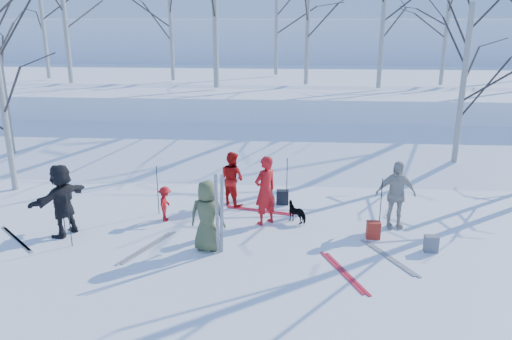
# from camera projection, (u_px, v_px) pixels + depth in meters

# --- Properties ---
(ground) EXTENTS (120.00, 120.00, 0.00)m
(ground) POSITION_uv_depth(u_px,v_px,m) (251.00, 241.00, 11.80)
(ground) COLOR white
(ground) RESTS_ON ground
(snow_ramp) EXTENTS (70.00, 9.49, 4.12)m
(snow_ramp) POSITION_uv_depth(u_px,v_px,m) (267.00, 157.00, 18.43)
(snow_ramp) COLOR white
(snow_ramp) RESTS_ON ground
(snow_plateau) EXTENTS (70.00, 18.00, 2.20)m
(snow_plateau) POSITION_uv_depth(u_px,v_px,m) (277.00, 94.00, 27.72)
(snow_plateau) COLOR white
(snow_plateau) RESTS_ON ground
(far_hill) EXTENTS (90.00, 30.00, 6.00)m
(far_hill) POSITION_uv_depth(u_px,v_px,m) (285.00, 52.00, 47.46)
(far_hill) COLOR white
(far_hill) RESTS_ON ground
(skier_olive_center) EXTENTS (0.85, 0.60, 1.64)m
(skier_olive_center) POSITION_uv_depth(u_px,v_px,m) (207.00, 216.00, 11.13)
(skier_olive_center) COLOR #4B5432
(skier_olive_center) RESTS_ON ground
(skier_red_north) EXTENTS (0.77, 0.76, 1.79)m
(skier_red_north) POSITION_uv_depth(u_px,v_px,m) (265.00, 190.00, 12.54)
(skier_red_north) COLOR red
(skier_red_north) RESTS_ON ground
(skier_redor_behind) EXTENTS (0.94, 0.91, 1.53)m
(skier_redor_behind) POSITION_uv_depth(u_px,v_px,m) (232.00, 178.00, 13.91)
(skier_redor_behind) COLOR red
(skier_redor_behind) RESTS_ON ground
(skier_red_seated) EXTENTS (0.36, 0.60, 0.92)m
(skier_red_seated) POSITION_uv_depth(u_px,v_px,m) (165.00, 204.00, 12.86)
(skier_red_seated) COLOR red
(skier_red_seated) RESTS_ON ground
(skier_cream_east) EXTENTS (1.05, 0.52, 1.72)m
(skier_cream_east) POSITION_uv_depth(u_px,v_px,m) (396.00, 195.00, 12.35)
(skier_cream_east) COLOR beige
(skier_cream_east) RESTS_ON ground
(skier_grey_west) EXTENTS (1.13, 1.72, 1.78)m
(skier_grey_west) POSITION_uv_depth(u_px,v_px,m) (62.00, 200.00, 11.90)
(skier_grey_west) COLOR black
(skier_grey_west) RESTS_ON ground
(dog) EXTENTS (0.67, 0.60, 0.53)m
(dog) POSITION_uv_depth(u_px,v_px,m) (297.00, 212.00, 12.84)
(dog) COLOR black
(dog) RESTS_ON ground
(upright_ski_left) EXTENTS (0.07, 0.15, 1.90)m
(upright_ski_left) POSITION_uv_depth(u_px,v_px,m) (217.00, 215.00, 10.85)
(upright_ski_left) COLOR silver
(upright_ski_left) RESTS_ON ground
(upright_ski_right) EXTENTS (0.15, 0.23, 1.89)m
(upright_ski_right) POSITION_uv_depth(u_px,v_px,m) (222.00, 214.00, 10.88)
(upright_ski_right) COLOR silver
(upright_ski_right) RESTS_ON ground
(ski_pair_a) EXTENTS (2.09, 2.10, 0.02)m
(ski_pair_a) POSITION_uv_depth(u_px,v_px,m) (17.00, 239.00, 11.88)
(ski_pair_a) COLOR silver
(ski_pair_a) RESTS_ON ground
(ski_pair_b) EXTENTS (1.53, 2.04, 0.02)m
(ski_pair_b) POSITION_uv_depth(u_px,v_px,m) (344.00, 272.00, 10.31)
(ski_pair_b) COLOR red
(ski_pair_b) RESTS_ON ground
(ski_pair_c) EXTENTS (1.12, 2.00, 0.02)m
(ski_pair_c) POSITION_uv_depth(u_px,v_px,m) (259.00, 210.00, 13.64)
(ski_pair_c) COLOR red
(ski_pair_c) RESTS_ON ground
(ski_pair_d) EXTENTS (1.56, 2.04, 0.02)m
(ski_pair_d) POSITION_uv_depth(u_px,v_px,m) (147.00, 247.00, 11.44)
(ski_pair_d) COLOR silver
(ski_pair_d) RESTS_ON ground
(ski_pair_e) EXTENTS (1.73, 2.06, 0.02)m
(ski_pair_e) POSITION_uv_depth(u_px,v_px,m) (389.00, 257.00, 10.96)
(ski_pair_e) COLOR silver
(ski_pair_e) RESTS_ON ground
(ski_pole_a) EXTENTS (0.02, 0.02, 1.34)m
(ski_pole_a) POSITION_uv_depth(u_px,v_px,m) (63.00, 211.00, 11.82)
(ski_pole_a) COLOR black
(ski_pole_a) RESTS_ON ground
(ski_pole_b) EXTENTS (0.02, 0.02, 1.34)m
(ski_pole_b) POSITION_uv_depth(u_px,v_px,m) (69.00, 219.00, 11.35)
(ski_pole_b) COLOR black
(ski_pole_b) RESTS_ON ground
(ski_pole_c) EXTENTS (0.02, 0.02, 1.34)m
(ski_pole_c) POSITION_uv_depth(u_px,v_px,m) (158.00, 190.00, 13.26)
(ski_pole_c) COLOR black
(ski_pole_c) RESTS_ON ground
(ski_pole_d) EXTENTS (0.02, 0.02, 1.34)m
(ski_pole_d) POSITION_uv_depth(u_px,v_px,m) (287.00, 181.00, 13.99)
(ski_pole_d) COLOR black
(ski_pole_d) RESTS_ON ground
(ski_pole_e) EXTENTS (0.02, 0.02, 1.34)m
(ski_pole_e) POSITION_uv_depth(u_px,v_px,m) (270.00, 182.00, 13.92)
(ski_pole_e) COLOR black
(ski_pole_e) RESTS_ON ground
(ski_pole_f) EXTENTS (0.02, 0.02, 1.34)m
(ski_pole_f) POSITION_uv_depth(u_px,v_px,m) (381.00, 205.00, 12.21)
(ski_pole_f) COLOR black
(ski_pole_f) RESTS_ON ground
(backpack_red) EXTENTS (0.32, 0.22, 0.42)m
(backpack_red) POSITION_uv_depth(u_px,v_px,m) (373.00, 230.00, 11.88)
(backpack_red) COLOR #AD291A
(backpack_red) RESTS_ON ground
(backpack_grey) EXTENTS (0.30, 0.20, 0.38)m
(backpack_grey) POSITION_uv_depth(u_px,v_px,m) (431.00, 244.00, 11.21)
(backpack_grey) COLOR slate
(backpack_grey) RESTS_ON ground
(backpack_dark) EXTENTS (0.34, 0.24, 0.40)m
(backpack_dark) POSITION_uv_depth(u_px,v_px,m) (282.00, 197.00, 14.09)
(backpack_dark) COLOR black
(backpack_dark) RESTS_ON ground
(birch_plateau_a) EXTENTS (4.66, 4.66, 5.80)m
(birch_plateau_a) POSITION_uv_depth(u_px,v_px,m) (308.00, 17.00, 21.65)
(birch_plateau_a) COLOR silver
(birch_plateau_a) RESTS_ON snow_plateau
(birch_plateau_b) EXTENTS (4.75, 4.75, 5.93)m
(birch_plateau_b) POSITION_uv_depth(u_px,v_px,m) (277.00, 16.00, 25.55)
(birch_plateau_b) COLOR silver
(birch_plateau_b) RESTS_ON snow_plateau
(birch_plateau_e) EXTENTS (4.23, 4.23, 5.19)m
(birch_plateau_e) POSITION_uv_depth(u_px,v_px,m) (171.00, 24.00, 23.27)
(birch_plateau_e) COLOR silver
(birch_plateau_e) RESTS_ON snow_plateau
(birch_plateau_f) EXTENTS (4.64, 4.64, 5.77)m
(birch_plateau_f) POSITION_uv_depth(u_px,v_px,m) (383.00, 17.00, 20.49)
(birch_plateau_f) COLOR silver
(birch_plateau_f) RESTS_ON snow_plateau
(birch_plateau_g) EXTENTS (3.62, 3.62, 4.31)m
(birch_plateau_g) POSITION_uv_depth(u_px,v_px,m) (446.00, 35.00, 21.65)
(birch_plateau_g) COLOR silver
(birch_plateau_g) RESTS_ON snow_plateau
(birch_plateau_h) EXTENTS (4.49, 4.49, 5.56)m
(birch_plateau_h) POSITION_uv_depth(u_px,v_px,m) (42.00, 20.00, 24.01)
(birch_plateau_h) COLOR silver
(birch_plateau_h) RESTS_ON snow_plateau
(birch_plateau_i) EXTENTS (5.40, 5.40, 6.86)m
(birch_plateau_i) POSITION_uv_depth(u_px,v_px,m) (63.00, 5.00, 21.94)
(birch_plateau_i) COLOR silver
(birch_plateau_i) RESTS_ON snow_plateau
(birch_edge_a) EXTENTS (4.27, 4.27, 5.24)m
(birch_edge_a) POSITION_uv_depth(u_px,v_px,m) (3.00, 105.00, 14.59)
(birch_edge_a) COLOR silver
(birch_edge_a) RESTS_ON ground
(birch_edge_d) EXTENTS (5.09, 5.09, 6.41)m
(birch_edge_d) POSITION_uv_depth(u_px,v_px,m) (1.00, 75.00, 16.91)
(birch_edge_d) COLOR silver
(birch_edge_d) RESTS_ON ground
(birch_edge_e) EXTENTS (4.47, 4.47, 5.53)m
(birch_edge_e) POSITION_uv_depth(u_px,v_px,m) (462.00, 93.00, 15.95)
(birch_edge_e) COLOR silver
(birch_edge_e) RESTS_ON ground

